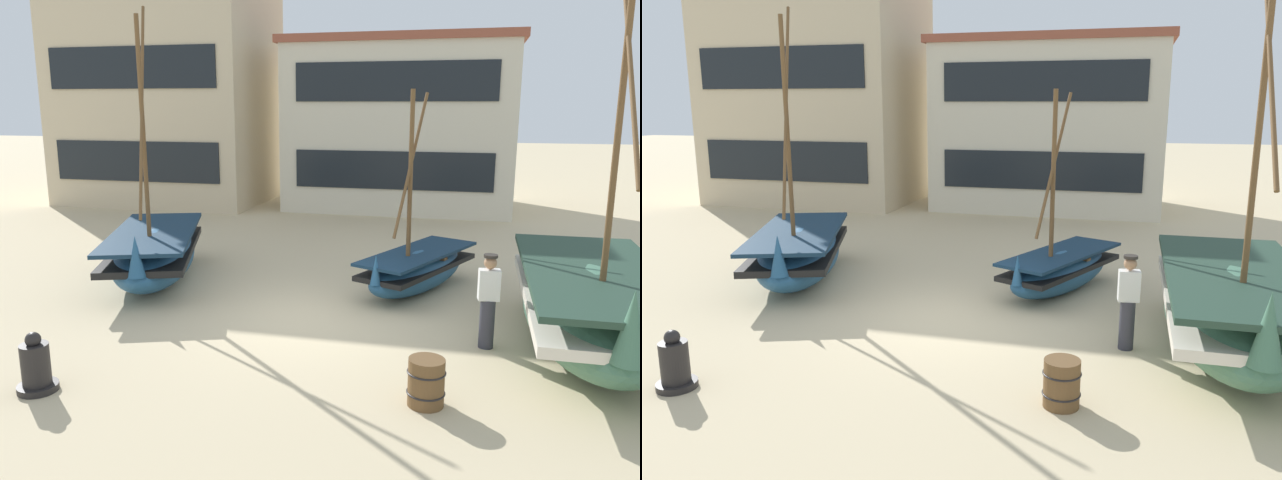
# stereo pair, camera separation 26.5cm
# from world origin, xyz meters

# --- Properties ---
(ground_plane) EXTENTS (120.00, 120.00, 0.00)m
(ground_plane) POSITION_xyz_m (0.00, 0.00, 0.00)
(ground_plane) COLOR #CCB78E
(fishing_boat_near_left) EXTENTS (2.58, 3.82, 4.51)m
(fishing_boat_near_left) POSITION_xyz_m (1.93, 2.45, 0.52)
(fishing_boat_near_left) COLOR #23517A
(fishing_boat_near_left) RESTS_ON ground
(fishing_boat_centre_large) EXTENTS (2.31, 5.72, 7.48)m
(fishing_boat_centre_large) POSITION_xyz_m (5.16, -0.31, 0.80)
(fishing_boat_centre_large) COLOR #427056
(fishing_boat_centre_large) RESTS_ON ground
(fishing_boat_far_right) EXTENTS (3.43, 5.24, 6.38)m
(fishing_boat_far_right) POSITION_xyz_m (-4.31, 1.77, 0.69)
(fishing_boat_far_right) COLOR #23517A
(fishing_boat_far_right) RESTS_ON ground
(fisherman_by_hull) EXTENTS (0.38, 0.26, 1.68)m
(fisherman_by_hull) POSITION_xyz_m (3.43, -0.65, 0.83)
(fisherman_by_hull) COLOR #33333D
(fisherman_by_hull) RESTS_ON ground
(capstan_winch) EXTENTS (0.60, 0.60, 0.92)m
(capstan_winch) POSITION_xyz_m (-3.10, -4.02, 0.37)
(capstan_winch) COLOR black
(capstan_winch) RESTS_ON ground
(wooden_barrel) EXTENTS (0.56, 0.56, 0.70)m
(wooden_barrel) POSITION_xyz_m (2.57, -3.06, 0.35)
(wooden_barrel) COLOR brown
(wooden_barrel) RESTS_ON ground
(harbor_building_main) EXTENTS (9.16, 5.60, 6.74)m
(harbor_building_main) POSITION_xyz_m (0.10, 14.36, 3.38)
(harbor_building_main) COLOR beige
(harbor_building_main) RESTS_ON ground
(harbor_building_annex) EXTENTS (8.74, 6.47, 11.06)m
(harbor_building_annex) POSITION_xyz_m (-9.92, 13.76, 5.54)
(harbor_building_annex) COLOR beige
(harbor_building_annex) RESTS_ON ground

